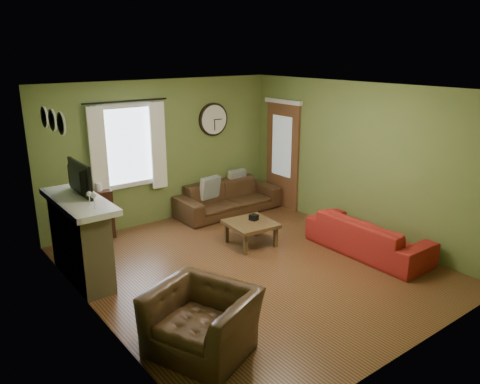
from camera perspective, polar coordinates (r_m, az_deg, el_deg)
floor at (r=7.04m, az=1.34°, el=-9.11°), size 4.60×5.20×0.00m
ceiling at (r=6.34m, az=1.50°, el=12.49°), size 4.60×5.20×0.00m
wall_left at (r=5.50m, az=-17.68°, el=-2.92°), size 0.00×5.20×2.60m
wall_right at (r=8.16m, az=14.17°, el=3.77°), size 0.00×5.20×2.60m
wall_back at (r=8.69m, az=-9.37°, el=4.85°), size 4.60×0.00×2.60m
wall_front at (r=4.93m, az=20.71°, el=-5.59°), size 4.60×0.00×2.60m
fireplace at (r=6.85m, az=-18.88°, el=-5.81°), size 0.40×1.40×1.10m
firebox at (r=7.00m, az=-17.21°, el=-7.37°), size 0.04×0.60×0.55m
mantel at (r=6.66m, az=-19.12°, el=-1.07°), size 0.58×1.60×0.08m
tv at (r=6.75m, az=-19.54°, el=1.01°), size 0.08×0.60×0.35m
tv_screen at (r=6.75m, az=-18.95°, el=1.59°), size 0.02×0.62×0.36m
medallion_left at (r=6.03m, az=-20.96°, el=7.80°), size 0.28×0.28×0.03m
medallion_mid at (r=6.36m, az=-21.89°, el=8.13°), size 0.28×0.28×0.03m
medallion_right at (r=6.70m, az=-22.73°, el=8.43°), size 0.28×0.28×0.03m
window_pane at (r=8.34m, az=-13.62°, el=5.49°), size 1.00×0.02×1.30m
curtain_rod at (r=8.14m, az=-13.71°, el=10.70°), size 0.03×0.03×1.50m
curtain_left at (r=8.06m, az=-16.88°, el=4.47°), size 0.28×0.04×1.55m
curtain_right at (r=8.49m, az=-9.93°, el=5.57°), size 0.28×0.04×1.55m
wall_clock at (r=9.12m, az=-3.21°, el=8.81°), size 0.64×0.06×0.64m
door at (r=9.43m, az=5.19°, el=4.40°), size 0.05×0.90×2.10m
bookshelf at (r=8.21m, az=-17.72°, el=-2.88°), size 0.70×0.30×0.84m
book at (r=8.25m, az=-19.02°, el=1.06°), size 0.24×0.28×0.02m
sofa_brown at (r=9.18m, az=-1.45°, el=-0.69°), size 2.09×0.82×0.61m
pillow_left at (r=9.00m, az=-3.68°, el=0.54°), size 0.43×0.18×0.42m
pillow_right at (r=9.56m, az=-0.44°, el=1.57°), size 0.40×0.13×0.39m
sofa_red at (r=7.66m, az=15.34°, el=-5.13°), size 0.78×1.99×0.58m
armchair at (r=5.15m, az=-4.65°, el=-15.41°), size 1.26×1.33×0.69m
coffee_table at (r=7.73m, az=1.32°, el=-5.05°), size 0.80×0.80×0.39m
tissue_box at (r=7.75m, az=1.69°, el=-3.37°), size 0.15×0.15×0.09m
wine_glass_a at (r=6.10m, az=-17.34°, el=-1.06°), size 0.08×0.08×0.22m
wine_glass_b at (r=6.26m, az=-17.86°, el=-0.80°), size 0.07×0.07×0.19m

